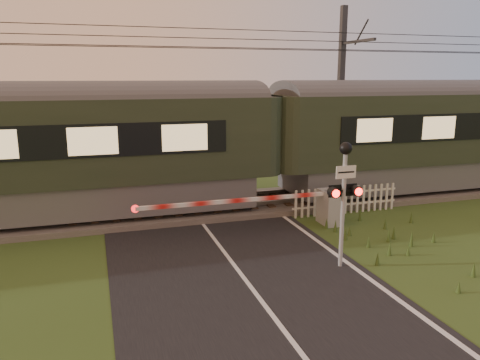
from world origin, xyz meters
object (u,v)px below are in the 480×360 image
object	(u,v)px
picket_fence	(346,200)
catenary_mast	(341,95)
crossing_signal	(344,183)
boom_gate	(320,206)
train	(269,141)

from	to	relation	value
picket_fence	catenary_mast	world-z (taller)	catenary_mast
crossing_signal	catenary_mast	xyz separation A→B (m)	(4.41, 8.16, 1.71)
boom_gate	crossing_signal	size ratio (longest dim) A/B	2.30
train	crossing_signal	world-z (taller)	train
train	picket_fence	distance (m)	3.38
train	boom_gate	size ratio (longest dim) A/B	6.22
crossing_signal	boom_gate	bearing A→B (deg)	72.09
boom_gate	crossing_signal	xyz separation A→B (m)	(-1.03, -3.17, 1.51)
boom_gate	picket_fence	size ratio (longest dim) A/B	1.81
train	catenary_mast	size ratio (longest dim) A/B	5.98
crossing_signal	catenary_mast	bearing A→B (deg)	61.61
train	picket_fence	world-z (taller)	train
picket_fence	train	bearing A→B (deg)	137.90
picket_fence	catenary_mast	distance (m)	5.67
boom_gate	catenary_mast	bearing A→B (deg)	55.84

